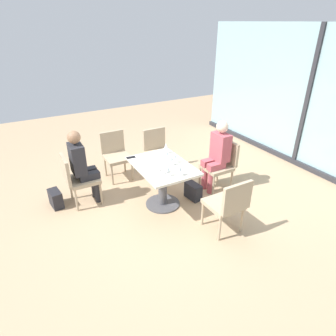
% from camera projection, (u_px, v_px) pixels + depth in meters
% --- Properties ---
extents(ground_plane, '(12.00, 12.00, 0.00)m').
position_uv_depth(ground_plane, '(163.00, 204.00, 4.76)').
color(ground_plane, tan).
extents(window_wall_backdrop, '(5.88, 0.10, 2.70)m').
position_uv_depth(window_wall_backdrop, '(306.00, 107.00, 5.59)').
color(window_wall_backdrop, '#93B7BC').
rests_on(window_wall_backdrop, ground_plane).
extents(dining_table_main, '(1.10, 0.79, 0.73)m').
position_uv_depth(dining_table_main, '(162.00, 177.00, 4.52)').
color(dining_table_main, silver).
rests_on(dining_table_main, ground_plane).
extents(chair_front_left, '(0.46, 0.50, 0.87)m').
position_uv_depth(chair_front_left, '(77.00, 177.00, 4.57)').
color(chair_front_left, tan).
rests_on(chair_front_left, ground_plane).
extents(chair_near_window, '(0.46, 0.51, 0.87)m').
position_uv_depth(chair_near_window, '(221.00, 162.00, 5.04)').
color(chair_near_window, tan).
rests_on(chair_near_window, ground_plane).
extents(chair_far_left, '(0.51, 0.46, 0.87)m').
position_uv_depth(chair_far_left, '(158.00, 149.00, 5.55)').
color(chair_far_left, tan).
rests_on(chair_far_left, ground_plane).
extents(chair_far_right, '(0.51, 0.46, 0.87)m').
position_uv_depth(chair_far_right, '(228.00, 203.00, 3.91)').
color(chair_far_right, tan).
rests_on(chair_far_right, ground_plane).
extents(chair_side_end, '(0.50, 0.46, 0.87)m').
position_uv_depth(chair_side_end, '(116.00, 152.00, 5.41)').
color(chair_side_end, tan).
rests_on(chair_side_end, ground_plane).
extents(person_front_left, '(0.34, 0.39, 1.26)m').
position_uv_depth(person_front_left, '(82.00, 164.00, 4.52)').
color(person_front_left, '#28282D').
rests_on(person_front_left, ground_plane).
extents(person_near_window, '(0.34, 0.39, 1.26)m').
position_uv_depth(person_near_window, '(217.00, 153.00, 4.90)').
color(person_near_window, '#B24C56').
rests_on(person_near_window, ground_plane).
extents(wine_glass_0, '(0.07, 0.07, 0.18)m').
position_uv_depth(wine_glass_0, '(175.00, 155.00, 4.42)').
color(wine_glass_0, silver).
rests_on(wine_glass_0, dining_table_main).
extents(wine_glass_1, '(0.07, 0.07, 0.18)m').
position_uv_depth(wine_glass_1, '(179.00, 168.00, 4.05)').
color(wine_glass_1, silver).
rests_on(wine_glass_1, dining_table_main).
extents(wine_glass_2, '(0.07, 0.07, 0.18)m').
position_uv_depth(wine_glass_2, '(167.00, 153.00, 4.50)').
color(wine_glass_2, silver).
rests_on(wine_glass_2, dining_table_main).
extents(wine_glass_3, '(0.07, 0.07, 0.18)m').
position_uv_depth(wine_glass_3, '(171.00, 158.00, 4.34)').
color(wine_glass_3, silver).
rests_on(wine_glass_3, dining_table_main).
extents(wine_glass_4, '(0.07, 0.07, 0.18)m').
position_uv_depth(wine_glass_4, '(166.00, 146.00, 4.74)').
color(wine_glass_4, silver).
rests_on(wine_glass_4, dining_table_main).
extents(wine_glass_5, '(0.07, 0.07, 0.18)m').
position_uv_depth(wine_glass_5, '(156.00, 163.00, 4.17)').
color(wine_glass_5, silver).
rests_on(wine_glass_5, dining_table_main).
extents(wine_glass_6, '(0.07, 0.07, 0.18)m').
position_uv_depth(wine_glass_6, '(167.00, 168.00, 4.04)').
color(wine_glass_6, silver).
rests_on(wine_glass_6, dining_table_main).
extents(coffee_cup, '(0.08, 0.08, 0.09)m').
position_uv_depth(coffee_cup, '(164.00, 170.00, 4.17)').
color(coffee_cup, white).
rests_on(coffee_cup, dining_table_main).
extents(cell_phone_on_table, '(0.08, 0.15, 0.01)m').
position_uv_depth(cell_phone_on_table, '(131.00, 157.00, 4.66)').
color(cell_phone_on_table, black).
rests_on(cell_phone_on_table, dining_table_main).
extents(handbag_0, '(0.32, 0.20, 0.28)m').
position_uv_depth(handbag_0, '(56.00, 199.00, 4.65)').
color(handbag_0, '#232328').
rests_on(handbag_0, ground_plane).
extents(handbag_1, '(0.32, 0.20, 0.28)m').
position_uv_depth(handbag_1, '(193.00, 191.00, 4.85)').
color(handbag_1, '#232328').
rests_on(handbag_1, ground_plane).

